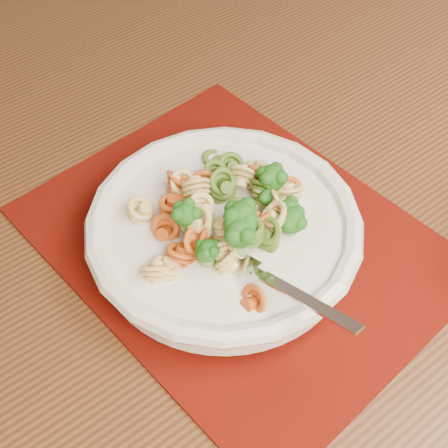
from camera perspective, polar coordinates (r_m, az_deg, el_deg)
The scene contains 5 objects.
dining_table at distance 0.72m, azimuth 6.59°, elevation -4.31°, with size 1.78×1.40×0.69m.
placemat at distance 0.64m, azimuth 1.22°, elevation -1.53°, with size 0.41×0.32×0.00m, color #520903.
pasta_bowl at distance 0.61m, azimuth -0.00°, elevation -0.56°, with size 0.27×0.27×0.05m.
pasta_broccoli_heap at distance 0.60m, azimuth 0.00°, elevation 0.37°, with size 0.23×0.23×0.06m, color #DCC36D, non-canonical shape.
fork at distance 0.57m, azimuth 1.90°, elevation -3.77°, with size 0.19×0.02×0.01m, color silver, non-canonical shape.
Camera 1 is at (-0.58, -0.13, 1.20)m, focal length 50.00 mm.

